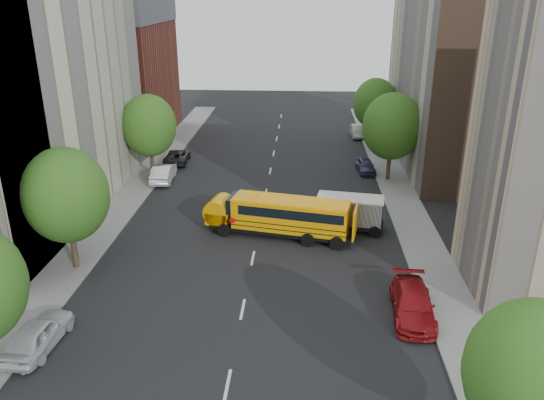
# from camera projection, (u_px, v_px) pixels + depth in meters

# --- Properties ---
(ground) EXTENTS (120.00, 120.00, 0.00)m
(ground) POSITION_uv_depth(u_px,v_px,m) (256.00, 245.00, 36.66)
(ground) COLOR black
(ground) RESTS_ON ground
(sidewalk_left) EXTENTS (3.00, 80.00, 0.12)m
(sidewalk_left) POSITION_uv_depth(u_px,v_px,m) (117.00, 212.00, 41.92)
(sidewalk_left) COLOR slate
(sidewalk_left) RESTS_ON ground
(sidewalk_right) EXTENTS (3.00, 80.00, 0.12)m
(sidewalk_right) POSITION_uv_depth(u_px,v_px,m) (411.00, 219.00, 40.62)
(sidewalk_right) COLOR slate
(sidewalk_right) RESTS_ON ground
(lane_markings) EXTENTS (0.15, 64.00, 0.01)m
(lane_markings) POSITION_uv_depth(u_px,v_px,m) (266.00, 193.00, 45.93)
(lane_markings) COLOR silver
(lane_markings) RESTS_ON ground
(building_left_cream) EXTENTS (10.00, 26.00, 20.00)m
(building_left_cream) POSITION_uv_depth(u_px,v_px,m) (21.00, 82.00, 39.53)
(building_left_cream) COLOR beige
(building_left_cream) RESTS_ON ground
(building_left_redbrick) EXTENTS (10.00, 15.00, 13.00)m
(building_left_redbrick) POSITION_uv_depth(u_px,v_px,m) (122.00, 82.00, 61.23)
(building_left_redbrick) COLOR maroon
(building_left_redbrick) RESTS_ON ground
(building_right_far) EXTENTS (10.00, 22.00, 18.00)m
(building_right_far) POSITION_uv_depth(u_px,v_px,m) (460.00, 73.00, 50.86)
(building_right_far) COLOR #B8A68F
(building_right_far) RESTS_ON ground
(building_right_sidewall) EXTENTS (10.10, 0.30, 18.00)m
(building_right_sidewall) POSITION_uv_depth(u_px,v_px,m) (498.00, 93.00, 40.66)
(building_right_sidewall) COLOR brown
(building_right_sidewall) RESTS_ON ground
(street_tree_1) EXTENTS (5.12, 5.12, 7.90)m
(street_tree_1) POSITION_uv_depth(u_px,v_px,m) (66.00, 195.00, 31.73)
(street_tree_1) COLOR #38281C
(street_tree_1) RESTS_ON ground
(street_tree_2) EXTENTS (4.99, 4.99, 7.71)m
(street_tree_2) POSITION_uv_depth(u_px,v_px,m) (149.00, 126.00, 48.47)
(street_tree_2) COLOR #38281C
(street_tree_2) RESTS_ON ground
(street_tree_3) EXTENTS (4.61, 4.61, 7.11)m
(street_tree_3) POSITION_uv_depth(u_px,v_px,m) (533.00, 375.00, 17.70)
(street_tree_3) COLOR #38281C
(street_tree_3) RESTS_ON ground
(street_tree_4) EXTENTS (5.25, 5.25, 8.10)m
(street_tree_4) POSITION_uv_depth(u_px,v_px,m) (392.00, 126.00, 47.14)
(street_tree_4) COLOR #38281C
(street_tree_4) RESTS_ON ground
(street_tree_5) EXTENTS (4.86, 4.86, 7.51)m
(street_tree_5) POSITION_uv_depth(u_px,v_px,m) (375.00, 104.00, 58.41)
(street_tree_5) COLOR #38281C
(street_tree_5) RESTS_ON ground
(school_bus) EXTENTS (10.41, 4.31, 2.87)m
(school_bus) POSITION_uv_depth(u_px,v_px,m) (280.00, 214.00, 37.51)
(school_bus) COLOR black
(school_bus) RESTS_ON ground
(safari_truck) EXTENTS (6.19, 3.05, 2.54)m
(safari_truck) POSITION_uv_depth(u_px,v_px,m) (344.00, 212.00, 38.58)
(safari_truck) COLOR black
(safari_truck) RESTS_ON ground
(parked_car_0) EXTENTS (2.14, 4.67, 1.55)m
(parked_car_0) POSITION_uv_depth(u_px,v_px,m) (38.00, 334.00, 25.86)
(parked_car_0) COLOR silver
(parked_car_0) RESTS_ON ground
(parked_car_1) EXTENTS (1.99, 4.91, 1.59)m
(parked_car_1) POSITION_uv_depth(u_px,v_px,m) (163.00, 173.00, 48.56)
(parked_car_1) COLOR silver
(parked_car_1) RESTS_ON ground
(parked_car_2) EXTENTS (2.46, 4.89, 1.33)m
(parked_car_2) POSITION_uv_depth(u_px,v_px,m) (177.00, 156.00, 53.75)
(parked_car_2) COLOR black
(parked_car_2) RESTS_ON ground
(parked_car_3) EXTENTS (2.46, 5.36, 1.52)m
(parked_car_3) POSITION_uv_depth(u_px,v_px,m) (413.00, 304.00, 28.38)
(parked_car_3) COLOR maroon
(parked_car_3) RESTS_ON ground
(parked_car_4) EXTENTS (1.87, 3.90, 1.28)m
(parked_car_4) POSITION_uv_depth(u_px,v_px,m) (366.00, 166.00, 50.99)
(parked_car_4) COLOR #3C3862
(parked_car_4) RESTS_ON ground
(parked_car_5) EXTENTS (1.50, 4.18, 1.37)m
(parked_car_5) POSITION_uv_depth(u_px,v_px,m) (358.00, 131.00, 63.25)
(parked_car_5) COLOR #A1A09B
(parked_car_5) RESTS_ON ground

